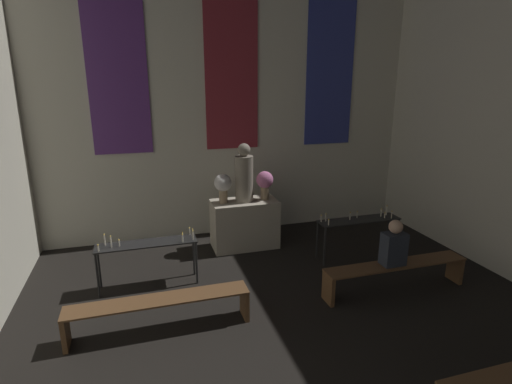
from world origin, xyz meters
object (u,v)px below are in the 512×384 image
Objects in this scene: candle_rack_left at (147,248)px; person_seated at (394,245)px; pew_back_right at (396,270)px; candle_rack_right at (359,224)px; pew_back_left at (160,307)px; flower_vase_left at (223,185)px; altar at (245,224)px; flower_vase_right at (265,182)px; statue at (244,175)px.

person_seated is (3.67, -1.32, 0.15)m from candle_rack_left.
candle_rack_right is at bearing 85.77° from pew_back_right.
candle_rack_right reaches higher than pew_back_left.
pew_back_left is 3.66m from pew_back_right.
flower_vase_left reaches higher than person_seated.
flower_vase_right reaches higher than altar.
altar is 3.03m from pew_back_left.
pew_back_right is (3.66, 0.00, 0.00)m from pew_back_left.
statue is 2.00× the size of flower_vase_left.
flower_vase_left is at bearing 180.00° from altar.
flower_vase_left is at bearing 59.82° from pew_back_left.
pew_back_right is at bearing -47.07° from flower_vase_left.
statue reaches higher than altar.
flower_vase_right is 2.67m from candle_rack_left.
flower_vase_left reaches higher than candle_rack_left.
person_seated reaches higher than altar.
altar reaches higher than candle_rack_left.
altar is at bearing 180.00° from flower_vase_right.
altar is at bearing 125.85° from person_seated.
flower_vase_right is (0.84, 0.00, 0.00)m from flower_vase_left.
flower_vase_right is at bearing 0.00° from flower_vase_left.
pew_back_right is at bearing 0.00° from pew_back_left.
flower_vase_left reaches higher than pew_back_left.
altar reaches higher than pew_back_right.
altar is 3.00m from person_seated.
flower_vase_right is 1.98m from candle_rack_right.
candle_rack_left is 1.00× the size of candle_rack_right.
flower_vase_left is at bearing 154.94° from candle_rack_right.
altar is 1.00m from statue.
person_seated is (1.75, -2.42, 0.33)m from altar.
statue is 2.00× the size of flower_vase_right.
candle_rack_left reaches higher than pew_back_left.
candle_rack_right is 0.66× the size of pew_back_right.
statue is 0.72× the size of candle_rack_left.
candle_rack_left is (-1.92, -1.10, -0.82)m from statue.
candle_rack_right is at bearing 0.01° from candle_rack_left.
flower_vase_left is 0.36× the size of candle_rack_left.
candle_rack_right is 1.34m from person_seated.
altar reaches higher than pew_back_left.
flower_vase_left reaches higher than altar.
pew_back_right is at bearing -19.40° from candle_rack_left.
pew_back_right is (2.25, -2.42, -0.96)m from flower_vase_left.
flower_vase_right is 0.24× the size of pew_back_right.
flower_vase_right is at bearing 25.11° from candle_rack_left.
flower_vase_right is at bearing 120.18° from pew_back_right.
candle_rack_right reaches higher than pew_back_right.
candle_rack_left is 3.85m from candle_rack_right.
candle_rack_right is (1.93, -1.10, 0.18)m from altar.
statue is 0.45m from flower_vase_right.
flower_vase_right is 3.44m from pew_back_left.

